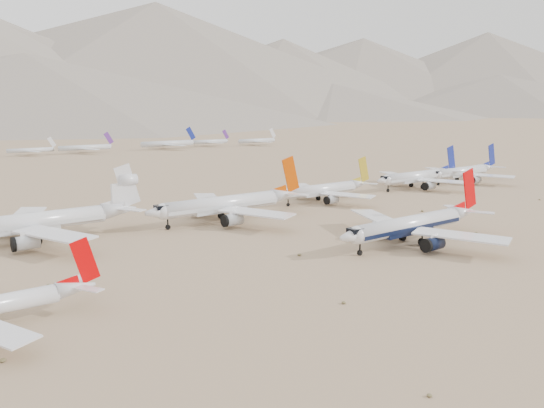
# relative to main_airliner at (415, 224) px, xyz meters

# --- Properties ---
(ground) EXTENTS (7000.00, 7000.00, 0.00)m
(ground) POSITION_rel_main_airliner_xyz_m (-2.11, -5.89, -5.02)
(ground) COLOR #846A4D
(ground) RESTS_ON ground
(main_airliner) EXTENTS (51.73, 50.53, 18.26)m
(main_airliner) POSITION_rel_main_airliner_xyz_m (0.00, 0.00, 0.00)
(main_airliner) COLOR silver
(main_airliner) RESTS_ON ground
(row2_navy_widebody) EXTENTS (50.11, 49.01, 17.83)m
(row2_navy_widebody) POSITION_rel_main_airliner_xyz_m (78.79, 60.43, -0.04)
(row2_navy_widebody) COLOR silver
(row2_navy_widebody) RESTS_ON ground
(row2_gold_tail) EXTENTS (44.88, 43.90, 15.98)m
(row2_gold_tail) POSITION_rel_main_airliner_xyz_m (22.92, 60.43, -0.55)
(row2_gold_tail) COLOR silver
(row2_gold_tail) RESTS_ON ground
(row2_orange_tail) EXTENTS (53.63, 52.46, 19.13)m
(row2_orange_tail) POSITION_rel_main_airliner_xyz_m (-24.75, 52.99, 0.35)
(row2_orange_tail) COLOR silver
(row2_orange_tail) RESTS_ON ground
(row2_white_trijet) EXTENTS (54.75, 53.51, 19.40)m
(row2_white_trijet) POSITION_rel_main_airliner_xyz_m (-79.36, 61.07, 0.60)
(row2_white_trijet) COLOR silver
(row2_white_trijet) RESTS_ON ground
(row2_blue_far) EXTENTS (49.05, 47.96, 17.43)m
(row2_blue_far) POSITION_rel_main_airliner_xyz_m (111.42, 59.34, -0.16)
(row2_blue_far) COLOR silver
(row2_blue_far) RESTS_ON ground
(distant_storage_row) EXTENTS (466.89, 55.11, 15.81)m
(distant_storage_row) POSITION_rel_main_airliner_xyz_m (-30.06, 321.11, -0.61)
(distant_storage_row) COLOR silver
(distant_storage_row) RESTS_ON ground
(foothills) EXTENTS (4637.50, 1395.00, 155.00)m
(foothills) POSITION_rel_main_airliner_xyz_m (524.56, 1094.11, 62.13)
(foothills) COLOR slate
(foothills) RESTS_ON ground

